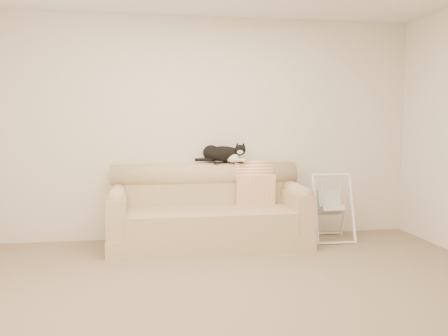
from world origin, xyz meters
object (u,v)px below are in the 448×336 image
sofa (208,213)px  remote_b (236,162)px  remote_a (220,162)px  baby_swing (330,207)px  tuxedo_cat (223,154)px

sofa → remote_b: bearing=31.5°
remote_a → baby_swing: (1.27, -0.25, -0.52)m
remote_a → sofa: bearing=-126.8°
sofa → baby_swing: (1.45, -0.01, 0.04)m
remote_a → tuxedo_cat: (0.04, 0.02, 0.10)m
remote_a → baby_swing: remote_a is taller
remote_a → remote_b: remote_a is taller
remote_a → remote_b: bearing=-5.5°
remote_b → baby_swing: size_ratio=0.21×
remote_b → tuxedo_cat: (-0.15, 0.04, 0.10)m
tuxedo_cat → remote_a: bearing=-150.9°
remote_b → tuxedo_cat: tuxedo_cat is taller
remote_b → baby_swing: bearing=-12.1°
sofa → baby_swing: sofa is taller
tuxedo_cat → baby_swing: (1.23, -0.27, -0.62)m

